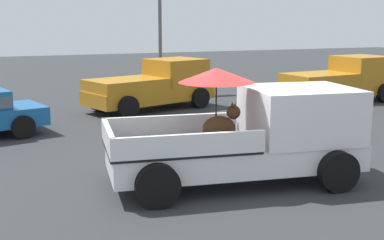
{
  "coord_description": "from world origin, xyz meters",
  "views": [
    {
      "loc": [
        -4.58,
        -8.82,
        3.25
      ],
      "look_at": [
        -0.4,
        1.27,
        1.1
      ],
      "focal_mm": 47.76,
      "sensor_mm": 36.0,
      "label": 1
    }
  ],
  "objects_px": {
    "motel_sign": "(160,8)",
    "pickup_truck_red": "(342,80)",
    "pickup_truck_main": "(257,134)",
    "pickup_truck_far": "(155,85)"
  },
  "relations": [
    {
      "from": "motel_sign",
      "to": "pickup_truck_red",
      "type": "bearing_deg",
      "value": -42.74
    },
    {
      "from": "pickup_truck_red",
      "to": "pickup_truck_far",
      "type": "distance_m",
      "value": 7.59
    },
    {
      "from": "pickup_truck_red",
      "to": "motel_sign",
      "type": "bearing_deg",
      "value": 131.23
    },
    {
      "from": "pickup_truck_far",
      "to": "motel_sign",
      "type": "height_order",
      "value": "motel_sign"
    },
    {
      "from": "pickup_truck_main",
      "to": "pickup_truck_far",
      "type": "distance_m",
      "value": 9.09
    },
    {
      "from": "pickup_truck_main",
      "to": "pickup_truck_red",
      "type": "distance_m",
      "value": 11.38
    },
    {
      "from": "pickup_truck_red",
      "to": "pickup_truck_main",
      "type": "bearing_deg",
      "value": -143.09
    },
    {
      "from": "pickup_truck_main",
      "to": "motel_sign",
      "type": "relative_size",
      "value": 0.99
    },
    {
      "from": "pickup_truck_main",
      "to": "pickup_truck_far",
      "type": "xyz_separation_m",
      "value": [
        0.85,
        9.04,
        -0.12
      ]
    },
    {
      "from": "pickup_truck_red",
      "to": "motel_sign",
      "type": "height_order",
      "value": "motel_sign"
    }
  ]
}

